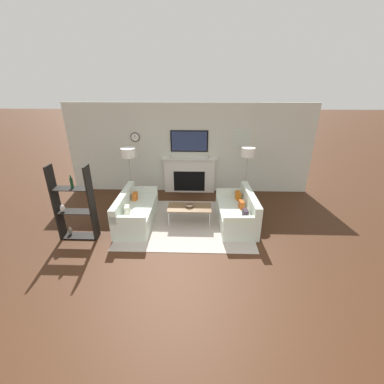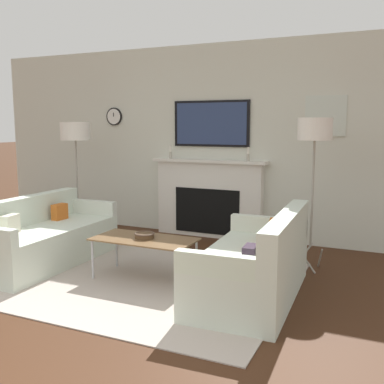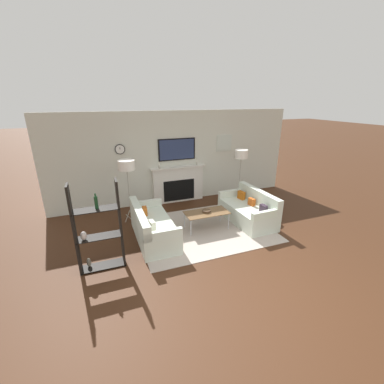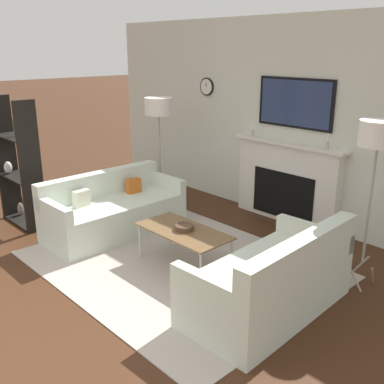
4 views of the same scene
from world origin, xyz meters
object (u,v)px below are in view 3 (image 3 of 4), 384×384
Objects in this scene: decorative_bowl at (206,211)px; floor_lamp_right at (241,155)px; couch_right at (248,211)px; shelf_unit at (98,230)px; floor_lamp_left at (127,166)px; coffee_table at (207,213)px; couch_left at (152,227)px.

floor_lamp_right is at bearing 34.58° from decorative_bowl.
couch_right is 3.74m from shelf_unit.
floor_lamp_left is 0.98× the size of floor_lamp_right.
floor_lamp_left is at bearing 147.85° from coffee_table.
coffee_table is 0.62× the size of shelf_unit.
decorative_bowl is at bearing 0.90° from couch_left.
couch_right is at bearing -0.88° from decorative_bowl.
couch_right is at bearing 0.07° from couch_left.
coffee_table is at bearing 179.73° from couch_right.
couch_right is at bearing -20.32° from floor_lamp_left.
shelf_unit reaches higher than couch_right.
shelf_unit is at bearing -163.80° from coffee_table.
floor_lamp_right reaches higher than coffee_table.
couch_left is 2.52m from couch_right.
couch_left is 1.42m from shelf_unit.
shelf_unit reaches higher than floor_lamp_left.
couch_left is 1.07× the size of couch_right.
floor_lamp_left is at bearing 107.35° from couch_left.
couch_left reaches higher than coffee_table.
shelf_unit is at bearing -114.23° from floor_lamp_left.
coffee_table is 2.14m from floor_lamp_right.
couch_right is 1.02× the size of floor_lamp_left.
couch_left is 8.48× the size of decorative_bowl.
shelf_unit is (-2.46, -0.72, 0.38)m from coffee_table.
floor_lamp_right is at bearing 23.99° from shelf_unit.
couch_left is 1.63m from floor_lamp_left.
floor_lamp_right is 0.99× the size of shelf_unit.
coffee_table is (-1.18, 0.01, 0.11)m from couch_right.
shelf_unit is (-3.64, -0.71, 0.50)m from couch_right.
floor_lamp_left is (-2.85, 1.05, 1.19)m from couch_right.
coffee_table is at bearing -145.06° from floor_lamp_right.
decorative_bowl is at bearing 98.00° from coffee_table.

